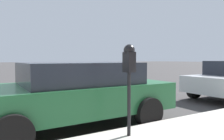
% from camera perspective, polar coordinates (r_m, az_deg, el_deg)
% --- Properties ---
extents(ground_plane, '(220.00, 220.00, 0.00)m').
position_cam_1_polar(ground_plane, '(5.99, -14.98, -11.26)').
color(ground_plane, '#3D3A3A').
extents(parking_meter, '(0.21, 0.19, 1.55)m').
position_cam_1_polar(parking_meter, '(3.67, 4.49, 1.03)').
color(parking_meter, black).
rests_on(parking_meter, sidewalk).
extents(car_green, '(2.20, 4.31, 1.38)m').
position_cam_1_polar(car_green, '(4.85, -9.77, -5.60)').
color(car_green, '#1E5B33').
rests_on(car_green, ground_plane).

